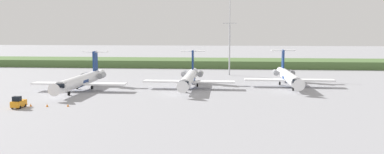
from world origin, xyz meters
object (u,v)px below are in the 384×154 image
regional_jet_nearest (82,80)px  baggage_tug (18,103)px  safety_cone_rear_marker (68,105)px  antenna_mast (230,42)px  safety_cone_front_marker (31,105)px  safety_cone_mid_marker (47,105)px  regional_jet_second (189,78)px  regional_jet_third (288,76)px

regional_jet_nearest → baggage_tug: size_ratio=9.69×
safety_cone_rear_marker → regional_jet_nearest: bearing=103.4°
antenna_mast → baggage_tug: (-40.08, -58.32, -9.63)m
safety_cone_front_marker → safety_cone_rear_marker: (7.22, 0.46, 0.00)m
safety_cone_front_marker → safety_cone_mid_marker: same height
regional_jet_second → safety_cone_rear_marker: size_ratio=56.36×
antenna_mast → safety_cone_front_marker: (-38.54, -56.66, -10.36)m
regional_jet_second → safety_cone_mid_marker: (-24.92, -27.06, -2.26)m
antenna_mast → safety_cone_front_marker: 69.30m
regional_jet_nearest → safety_cone_mid_marker: bearing=-87.4°
safety_cone_mid_marker → safety_cone_rear_marker: (3.90, 0.54, 0.00)m
baggage_tug → safety_cone_mid_marker: 5.16m
regional_jet_second → regional_jet_third: 26.09m
safety_cone_rear_marker → safety_cone_front_marker: bearing=-176.4°
regional_jet_nearest → regional_jet_second: size_ratio=1.00×
regional_jet_nearest → safety_cone_front_marker: regional_jet_nearest is taller
safety_cone_rear_marker → antenna_mast: bearing=60.9°
regional_jet_third → antenna_mast: size_ratio=1.20×
regional_jet_nearest → safety_cone_mid_marker: 21.02m
regional_jet_third → safety_cone_mid_marker: bearing=-147.2°
regional_jet_nearest → safety_cone_mid_marker: (0.94, -20.87, -2.26)m
safety_cone_rear_marker → regional_jet_third: bearing=34.5°
safety_cone_front_marker → safety_cone_mid_marker: (3.32, -0.08, 0.00)m
regional_jet_nearest → regional_jet_third: bearing=12.8°
regional_jet_third → antenna_mast: 29.73m
regional_jet_nearest → safety_cone_front_marker: size_ratio=56.36×
safety_cone_rear_marker → baggage_tug: bearing=-166.4°
regional_jet_second → safety_cone_mid_marker: regional_jet_second is taller
regional_jet_third → safety_cone_mid_marker: regional_jet_third is taller
regional_jet_second → safety_cone_rear_marker: (-21.02, -26.52, -2.26)m
safety_cone_mid_marker → safety_cone_rear_marker: 3.94m
antenna_mast → regional_jet_nearest: bearing=-135.2°
regional_jet_nearest → regional_jet_second: bearing=13.5°
regional_jet_nearest → safety_cone_rear_marker: regional_jet_nearest is taller
baggage_tug → safety_cone_front_marker: 2.38m
safety_cone_mid_marker → regional_jet_second: bearing=47.4°
safety_cone_front_marker → regional_jet_third: bearing=31.1°
antenna_mast → safety_cone_rear_marker: antenna_mast is taller
safety_cone_mid_marker → antenna_mast: bearing=58.2°
regional_jet_third → safety_cone_rear_marker: 56.51m
regional_jet_second → antenna_mast: (10.30, 29.67, 8.10)m
regional_jet_third → safety_cone_rear_marker: (-46.54, -31.97, -2.26)m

